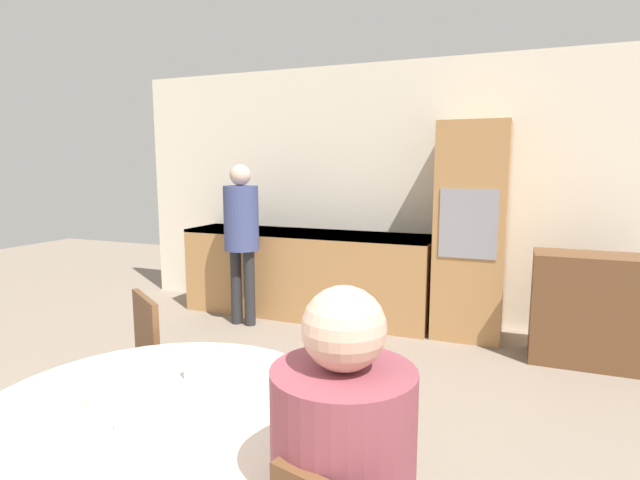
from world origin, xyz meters
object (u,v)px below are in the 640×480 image
(oven_unit, at_px, (471,231))
(dining_table, at_px, (163,472))
(cup, at_px, (192,368))
(bowl_centre, at_px, (114,395))
(bowl_near, at_px, (145,419))
(chair_far_left, at_px, (129,377))
(person_standing, at_px, (241,227))
(sideboard, at_px, (594,310))

(oven_unit, bearing_deg, dining_table, -101.25)
(cup, relative_size, bowl_centre, 0.46)
(oven_unit, distance_m, bowl_near, 3.63)
(dining_table, xyz_separation_m, cup, (-0.03, 0.23, 0.28))
(chair_far_left, xyz_separation_m, cup, (0.64, -0.34, 0.29))
(oven_unit, distance_m, person_standing, 2.17)
(dining_table, height_order, bowl_near, bowl_near)
(bowl_near, xyz_separation_m, bowl_centre, (-0.21, 0.09, 0.00))
(person_standing, xyz_separation_m, cup, (1.39, -2.70, -0.17))
(chair_far_left, relative_size, bowl_near, 5.14)
(sideboard, height_order, dining_table, sideboard)
(bowl_near, bearing_deg, chair_far_left, 136.25)
(cup, bearing_deg, person_standing, 117.23)
(person_standing, distance_m, cup, 3.04)
(sideboard, height_order, person_standing, person_standing)
(sideboard, xyz_separation_m, cup, (-1.71, -2.87, 0.37))
(bowl_near, height_order, bowl_centre, same)
(oven_unit, xyz_separation_m, sideboard, (0.99, -0.35, -0.54))
(dining_table, bearing_deg, person_standing, 115.91)
(oven_unit, bearing_deg, chair_far_left, -115.32)
(cup, bearing_deg, bowl_near, -77.70)
(dining_table, xyz_separation_m, bowl_centre, (-0.17, -0.03, 0.26))
(sideboard, height_order, bowl_near, sideboard)
(bowl_near, distance_m, bowl_centre, 0.23)
(oven_unit, xyz_separation_m, dining_table, (-0.69, -3.45, -0.46))
(person_standing, bearing_deg, chair_far_left, -72.40)
(dining_table, bearing_deg, cup, 98.07)
(chair_far_left, bearing_deg, dining_table, -5.85)
(cup, bearing_deg, sideboard, 59.22)
(sideboard, relative_size, chair_far_left, 0.99)
(bowl_centre, bearing_deg, person_standing, 112.96)
(person_standing, xyz_separation_m, bowl_centre, (1.25, -2.96, -0.19))
(oven_unit, height_order, chair_far_left, oven_unit)
(chair_far_left, relative_size, person_standing, 0.58)
(dining_table, relative_size, person_standing, 0.78)
(sideboard, distance_m, bowl_near, 3.62)
(chair_far_left, bearing_deg, person_standing, 141.95)
(dining_table, bearing_deg, bowl_near, -69.85)
(person_standing, xyz_separation_m, bowl_near, (1.47, -3.05, -0.19))
(oven_unit, xyz_separation_m, bowl_centre, (-0.86, -3.47, -0.19))
(chair_far_left, bearing_deg, sideboard, 81.39)
(bowl_near, bearing_deg, oven_unit, 79.77)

